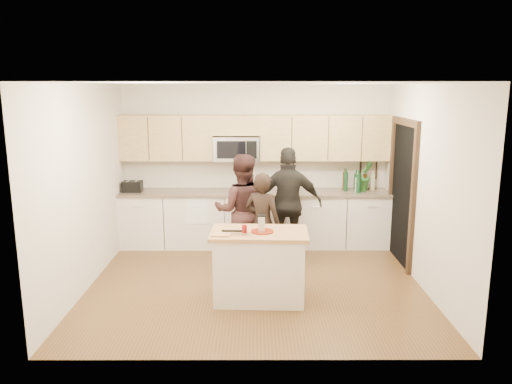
{
  "coord_description": "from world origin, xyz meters",
  "views": [
    {
      "loc": [
        0.0,
        -6.49,
        2.65
      ],
      "look_at": [
        0.01,
        0.35,
        1.21
      ],
      "focal_mm": 35.0,
      "sensor_mm": 36.0,
      "label": 1
    }
  ],
  "objects_px": {
    "woman_center": "(242,211)",
    "woman_right": "(289,204)",
    "toaster": "(133,186)",
    "woman_left": "(263,224)",
    "island": "(259,266)"
  },
  "relations": [
    {
      "from": "woman_left",
      "to": "woman_right",
      "type": "distance_m",
      "value": 0.78
    },
    {
      "from": "island",
      "to": "woman_right",
      "type": "xyz_separation_m",
      "value": [
        0.47,
        1.56,
        0.43
      ]
    },
    {
      "from": "island",
      "to": "woman_left",
      "type": "relative_size",
      "value": 0.82
    },
    {
      "from": "woman_center",
      "to": "woman_right",
      "type": "distance_m",
      "value": 0.78
    },
    {
      "from": "woman_left",
      "to": "woman_center",
      "type": "distance_m",
      "value": 0.48
    },
    {
      "from": "toaster",
      "to": "woman_right",
      "type": "distance_m",
      "value": 2.65
    },
    {
      "from": "island",
      "to": "toaster",
      "type": "height_order",
      "value": "toaster"
    },
    {
      "from": "woman_center",
      "to": "woman_right",
      "type": "height_order",
      "value": "woman_right"
    },
    {
      "from": "island",
      "to": "woman_left",
      "type": "bearing_deg",
      "value": 88.86
    },
    {
      "from": "woman_center",
      "to": "woman_left",
      "type": "bearing_deg",
      "value": 130.04
    },
    {
      "from": "island",
      "to": "woman_center",
      "type": "height_order",
      "value": "woman_center"
    },
    {
      "from": "island",
      "to": "woman_right",
      "type": "bearing_deg",
      "value": 75.6
    },
    {
      "from": "woman_center",
      "to": "woman_right",
      "type": "bearing_deg",
      "value": -158.96
    },
    {
      "from": "woman_left",
      "to": "woman_right",
      "type": "relative_size",
      "value": 0.85
    },
    {
      "from": "toaster",
      "to": "woman_left",
      "type": "bearing_deg",
      "value": -31.18
    }
  ]
}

